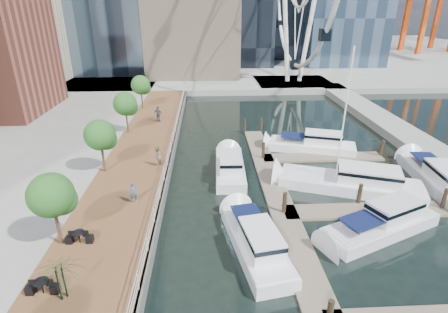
% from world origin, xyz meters
% --- Properties ---
extents(ground, '(520.00, 520.00, 0.00)m').
position_xyz_m(ground, '(0.00, 0.00, 0.00)').
color(ground, black).
rests_on(ground, ground).
extents(boardwalk, '(6.00, 60.00, 1.00)m').
position_xyz_m(boardwalk, '(-9.00, 15.00, 0.50)').
color(boardwalk, brown).
rests_on(boardwalk, ground).
extents(seawall, '(0.25, 60.00, 1.00)m').
position_xyz_m(seawall, '(-6.00, 15.00, 0.50)').
color(seawall, '#595954').
rests_on(seawall, ground).
extents(land_far, '(200.00, 114.00, 1.00)m').
position_xyz_m(land_far, '(0.00, 102.00, 0.50)').
color(land_far, gray).
rests_on(land_far, ground).
extents(breakwater, '(4.00, 60.00, 1.00)m').
position_xyz_m(breakwater, '(20.00, 20.00, 0.50)').
color(breakwater, gray).
rests_on(breakwater, ground).
extents(pier, '(14.00, 12.00, 1.00)m').
position_xyz_m(pier, '(14.00, 52.00, 0.50)').
color(pier, gray).
rests_on(pier, ground).
extents(railing, '(0.10, 60.00, 1.05)m').
position_xyz_m(railing, '(-6.10, 15.00, 1.52)').
color(railing, white).
rests_on(railing, boardwalk).
extents(floating_docks, '(16.00, 34.00, 2.60)m').
position_xyz_m(floating_docks, '(7.97, 9.98, 0.49)').
color(floating_docks, '#6D6051').
rests_on(floating_docks, ground).
extents(street_trees, '(2.60, 42.60, 4.60)m').
position_xyz_m(street_trees, '(-11.40, 14.00, 4.29)').
color(street_trees, '#3F2B1C').
rests_on(street_trees, ground).
extents(yacht_foreground, '(9.67, 6.17, 2.15)m').
position_xyz_m(yacht_foreground, '(9.03, 5.43, 0.00)').
color(yacht_foreground, silver).
rests_on(yacht_foreground, ground).
extents(pedestrian_near, '(0.64, 0.47, 1.60)m').
position_xyz_m(pedestrian_near, '(-7.90, 8.55, 1.80)').
color(pedestrian_near, '#434A5A').
rests_on(pedestrian_near, boardwalk).
extents(pedestrian_mid, '(0.83, 0.99, 1.84)m').
position_xyz_m(pedestrian_mid, '(-6.96, 14.78, 1.92)').
color(pedestrian_mid, '#85675B').
rests_on(pedestrian_mid, boardwalk).
extents(pedestrian_far, '(1.23, 0.90, 1.93)m').
position_xyz_m(pedestrian_far, '(-8.46, 27.95, 1.97)').
color(pedestrian_far, '#384046').
rests_on(pedestrian_far, boardwalk).
extents(moored_yachts, '(20.78, 33.60, 11.50)m').
position_xyz_m(moored_yachts, '(8.78, 10.52, 0.00)').
color(moored_yachts, white).
rests_on(moored_yachts, ground).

